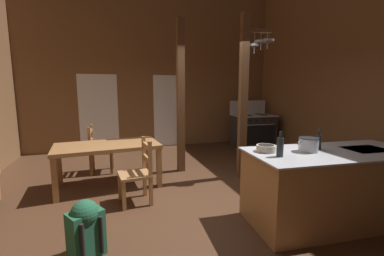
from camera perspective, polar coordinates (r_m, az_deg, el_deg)
ground_plane at (r=4.17m, az=1.72°, el=-15.76°), size 7.71×8.36×0.10m
wall_back at (r=7.56m, az=-8.17°, el=13.57°), size 7.71×0.14×4.65m
wall_right at (r=6.01m, az=36.50°, el=13.26°), size 0.14×8.36×4.65m
glazed_door_back_left at (r=7.39m, az=-19.84°, el=3.14°), size 1.00×0.01×2.05m
glazed_panel_back_right at (r=7.56m, az=-5.27°, el=3.73°), size 0.84×0.01×2.05m
kitchen_island at (r=3.79m, az=28.47°, el=-11.20°), size 2.23×1.12×0.91m
stove_range at (r=7.65m, az=13.27°, el=-0.50°), size 1.17×0.86×1.32m
support_post_with_pot_rack at (r=4.90m, az=11.66°, el=8.04°), size 0.64×0.28×3.00m
support_post_center at (r=5.15m, az=-2.52°, el=6.76°), size 0.14×0.14×3.00m
dining_table at (r=4.65m, az=-18.10°, el=-4.47°), size 1.77×1.05×0.74m
ladderback_chair_near_window at (r=5.52m, az=-19.88°, el=-4.63°), size 0.46×0.46×0.95m
ladderback_chair_by_post at (r=3.93m, az=-11.80°, el=-9.64°), size 0.48×0.48×0.95m
backpack at (r=2.95m, az=-22.41°, el=-19.53°), size 0.39×0.38×0.60m
stockpot_on_counter at (r=3.47m, az=24.30°, el=-3.36°), size 0.31×0.23×0.17m
mixing_bowl_on_counter at (r=3.30m, az=16.00°, el=-4.32°), size 0.23×0.23×0.08m
bottle_tall_on_counter at (r=3.64m, az=26.12°, el=-2.67°), size 0.06×0.06×0.26m
bottle_short_on_counter at (r=3.09m, az=18.84°, el=-3.91°), size 0.08×0.08×0.29m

